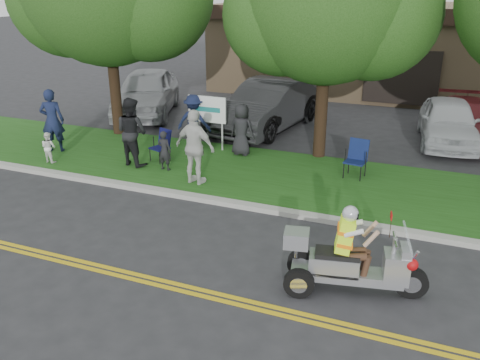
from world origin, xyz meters
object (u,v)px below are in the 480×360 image
at_px(parked_car_far_left, 146,92).
at_px(parked_car_left, 268,106).
at_px(parked_car_right, 465,121).
at_px(spectator_adult_right, 195,147).
at_px(trike_scooter, 348,262).
at_px(spectator_adult_mid, 132,132).
at_px(lawn_chair_a, 162,143).
at_px(spectator_adult_left, 52,120).
at_px(parked_car_mid, 261,108).
at_px(lawn_chair_b, 357,156).
at_px(parked_car_far_right, 449,121).

relative_size(parked_car_far_left, parked_car_left, 0.99).
distance_m(parked_car_left, parked_car_right, 6.61).
bearing_deg(parked_car_far_left, spectator_adult_right, -70.36).
bearing_deg(spectator_adult_right, parked_car_right, -123.83).
xyz_separation_m(trike_scooter, spectator_adult_mid, (-6.86, 3.94, 0.51)).
bearing_deg(lawn_chair_a, parked_car_left, 90.28).
relative_size(spectator_adult_mid, parked_car_right, 0.42).
bearing_deg(lawn_chair_a, spectator_adult_right, -16.54).
bearing_deg(parked_car_far_left, spectator_adult_left, -109.93).
xyz_separation_m(spectator_adult_mid, parked_car_mid, (1.94, 5.29, -0.32)).
bearing_deg(spectator_adult_right, lawn_chair_b, -142.58).
relative_size(lawn_chair_a, parked_car_far_right, 0.21).
relative_size(parked_car_left, parked_car_right, 1.15).
bearing_deg(parked_car_far_left, lawn_chair_b, -45.50).
relative_size(parked_car_left, parked_car_far_right, 1.22).
distance_m(spectator_adult_left, spectator_adult_right, 5.28).
bearing_deg(spectator_adult_left, spectator_adult_mid, 152.44).
height_order(trike_scooter, parked_car_right, trike_scooter).
height_order(lawn_chair_a, parked_car_far_left, parked_car_far_left).
distance_m(spectator_adult_mid, spectator_adult_right, 2.39).
height_order(lawn_chair_a, parked_car_far_right, parked_car_far_right).
relative_size(lawn_chair_b, parked_car_far_right, 0.23).
bearing_deg(parked_car_far_right, spectator_adult_left, -158.55).
bearing_deg(parked_car_left, spectator_adult_mid, -104.90).
relative_size(lawn_chair_a, parked_car_right, 0.20).
distance_m(lawn_chair_a, lawn_chair_b, 5.51).
bearing_deg(lawn_chair_a, lawn_chair_b, 28.10).
relative_size(trike_scooter, spectator_adult_right, 1.26).
relative_size(spectator_adult_left, spectator_adult_mid, 1.00).
height_order(lawn_chair_b, spectator_adult_left, spectator_adult_left).
bearing_deg(lawn_chair_b, parked_car_far_right, 71.48).
xyz_separation_m(spectator_adult_mid, parked_car_far_right, (8.21, 5.93, -0.33)).
height_order(lawn_chair_a, parked_car_left, parked_car_left).
height_order(trike_scooter, parked_car_mid, trike_scooter).
relative_size(spectator_adult_mid, parked_car_far_right, 0.45).
relative_size(spectator_adult_right, parked_car_mid, 0.36).
relative_size(lawn_chair_b, spectator_adult_right, 0.52).
bearing_deg(lawn_chair_b, trike_scooter, -74.09).
bearing_deg(trike_scooter, parked_car_mid, 106.49).
distance_m(spectator_adult_mid, parked_car_far_left, 6.35).
bearing_deg(parked_car_mid, parked_car_left, 5.19).
distance_m(spectator_adult_right, parked_car_right, 9.54).
distance_m(parked_car_mid, parked_car_right, 6.87).
bearing_deg(parked_car_left, parked_car_far_right, 14.08).
height_order(parked_car_left, parked_car_mid, parked_car_left).
relative_size(spectator_adult_left, parked_car_left, 0.36).
bearing_deg(trike_scooter, parked_car_far_right, 70.60).
distance_m(spectator_adult_right, parked_car_far_left, 8.18).
relative_size(trike_scooter, parked_car_far_left, 0.46).
relative_size(spectator_adult_left, parked_car_far_left, 0.37).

